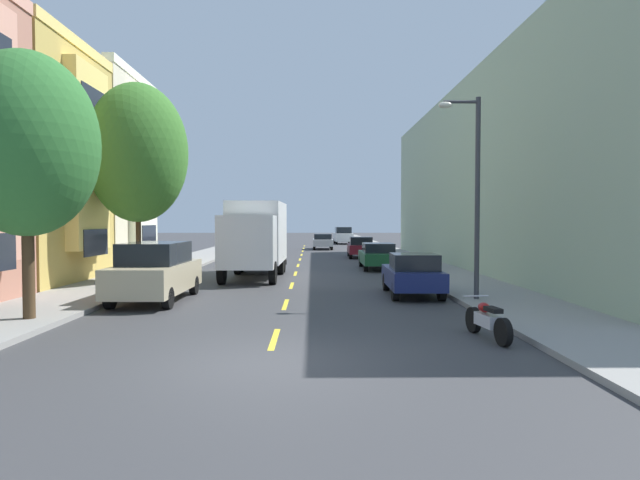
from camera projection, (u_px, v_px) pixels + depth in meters
name	position (u px, v px, depth m)	size (l,w,h in m)	color
ground_plane	(301.00, 257.00, 40.08)	(160.00, 160.00, 0.00)	#38383A
sidewalk_left	(199.00, 257.00, 37.98)	(3.20, 120.00, 0.14)	gray
sidewalk_right	(401.00, 257.00, 38.18)	(3.20, 120.00, 0.14)	gray
lane_centerline_dashes	(299.00, 262.00, 34.58)	(0.14, 47.20, 0.01)	yellow
townhouse_third_cream	(14.00, 175.00, 29.62)	(14.29, 7.14, 10.72)	beige
apartment_block_opposite	(544.00, 178.00, 30.10)	(10.00, 36.00, 10.03)	#99AD8E
street_tree_nearest	(26.00, 144.00, 13.72)	(3.57, 3.57, 6.79)	#47331E
street_tree_second	(138.00, 153.00, 22.47)	(4.11, 4.11, 8.19)	#47331E
street_lamp	(473.00, 182.00, 17.23)	(1.35, 0.28, 6.40)	#38383D
delivery_box_truck	(256.00, 235.00, 25.48)	(2.54, 7.46, 3.52)	white
parked_hatchback_teal	(265.00, 238.00, 58.34)	(1.85, 4.05, 1.50)	#195B60
parked_hatchback_burgundy	(361.00, 247.00, 38.81)	(1.83, 4.04, 1.50)	maroon
parked_suv_white	(343.00, 235.00, 62.22)	(2.07, 4.85, 1.93)	silver
parked_hatchback_charcoal	(257.00, 241.00, 49.60)	(1.75, 4.00, 1.50)	#333338
parked_sedan_forest	(378.00, 255.00, 29.61)	(1.85, 4.52, 1.43)	#194C28
parked_sedan_red	(248.00, 245.00, 43.11)	(1.84, 4.52, 1.43)	#AD1E1E
parked_hatchback_navy	(413.00, 274.00, 19.05)	(1.84, 4.04, 1.50)	navy
parked_suv_champagne	(156.00, 271.00, 17.79)	(2.05, 4.84, 1.93)	tan
moving_silver_sedan	(323.00, 241.00, 50.49)	(1.80, 4.50, 1.43)	#B2B5BA
parked_motorcycle	(487.00, 321.00, 12.08)	(0.62, 2.05, 0.90)	black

